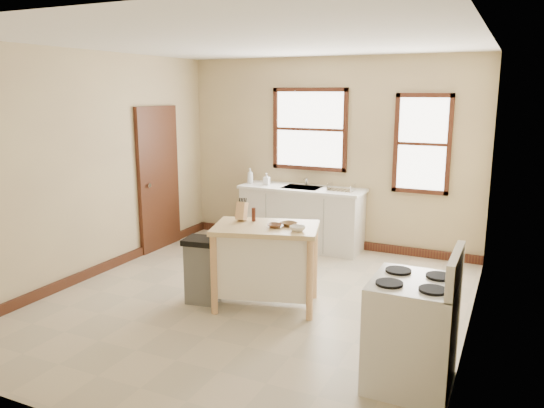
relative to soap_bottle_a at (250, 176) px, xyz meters
The scene contains 23 objects.
floor 2.67m from the soap_bottle_a, 62.17° to the right, with size 5.00×5.00×0.00m, color #B1A58C.
ceiling 3.03m from the soap_bottle_a, 62.17° to the right, with size 5.00×5.00×0.00m, color white.
wall_back 1.25m from the soap_bottle_a, 15.61° to the left, with size 4.50×0.04×2.80m, color tan.
wall_left 2.47m from the soap_bottle_a, 116.79° to the right, with size 0.04×5.00×2.80m, color tan.
wall_right 4.05m from the soap_bottle_a, 32.65° to the right, with size 0.04×5.00×2.80m, color tan.
window_main 1.15m from the soap_bottle_a, 19.52° to the left, with size 1.17×0.06×1.22m, color #35130E, non-canonical shape.
window_side 2.58m from the soap_bottle_a, ahead, with size 0.77×0.06×1.37m, color #35130E, non-canonical shape.
door_left 1.38m from the soap_bottle_a, 140.34° to the right, with size 0.06×0.90×2.10m, color #35130E.
baseboard_back 1.54m from the soap_bottle_a, 14.22° to the left, with size 4.50×0.04×0.12m, color #35130E.
baseboard_left 2.62m from the soap_bottle_a, 116.16° to the right, with size 0.04×5.00×0.12m, color #35130E.
sink_counter 1.03m from the soap_bottle_a, ahead, with size 1.86×0.62×0.92m, color beige, non-canonical shape.
faucet 0.87m from the soap_bottle_a, 13.33° to the left, with size 0.03×0.03×0.22m, color silver.
soap_bottle_a is the anchor object (origin of this frame).
soap_bottle_b 0.30m from the soap_bottle_a, ahead, with size 0.08×0.08×0.18m, color #B2B2B2.
dish_rack 1.47m from the soap_bottle_a, ahead, with size 0.36×0.27×0.09m, color silver, non-canonical shape.
kitchen_island 2.64m from the soap_bottle_a, 58.85° to the right, with size 1.11×0.70×0.90m, color #D6C47E, non-canonical shape.
knife_block 2.34m from the soap_bottle_a, 64.88° to the right, with size 0.10×0.10×0.20m, color tan, non-canonical shape.
pepper_grinder 2.36m from the soap_bottle_a, 61.65° to the right, with size 0.04×0.04×0.15m, color #441C12.
bowl_a 2.66m from the soap_bottle_a, 56.93° to the right, with size 0.16×0.16×0.04m, color brown.
bowl_b 2.62m from the soap_bottle_a, 53.52° to the right, with size 0.17×0.17×0.04m, color brown.
bowl_c 2.84m from the soap_bottle_a, 52.74° to the right, with size 0.16×0.16×0.05m, color white.
trash_bin 2.58m from the soap_bottle_a, 74.84° to the right, with size 0.38×0.32×0.73m, color #5E5E5C, non-canonical shape.
gas_stove 4.42m from the soap_bottle_a, 45.72° to the right, with size 0.70×0.71×1.14m, color silver, non-canonical shape.
Camera 1 is at (2.57, -4.95, 2.31)m, focal length 35.00 mm.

